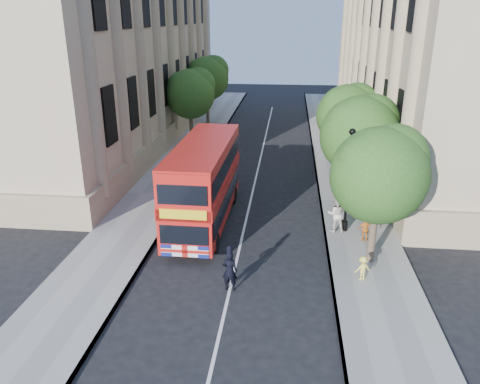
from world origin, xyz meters
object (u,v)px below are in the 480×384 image
(box_van, at_px, (210,162))
(woman_pedestrian, at_px, (336,214))
(double_decker_bus, at_px, (204,181))
(police_constable, at_px, (230,271))
(lamp_post, at_px, (348,185))

(box_van, height_order, woman_pedestrian, box_van)
(double_decker_bus, xyz_separation_m, woman_pedestrian, (6.62, -0.52, -1.27))
(police_constable, bearing_deg, double_decker_bus, -67.60)
(lamp_post, xyz_separation_m, box_van, (-7.90, 6.89, -1.20))
(lamp_post, xyz_separation_m, double_decker_bus, (-7.08, 0.37, -0.20))
(box_van, bearing_deg, woman_pedestrian, -41.68)
(lamp_post, relative_size, box_van, 1.09)
(double_decker_bus, xyz_separation_m, police_constable, (2.07, -6.15, -1.48))
(box_van, relative_size, woman_pedestrian, 2.55)
(lamp_post, distance_m, box_van, 10.55)
(lamp_post, xyz_separation_m, woman_pedestrian, (-0.45, -0.15, -1.46))
(double_decker_bus, distance_m, woman_pedestrian, 6.76)
(double_decker_bus, distance_m, police_constable, 6.66)
(double_decker_bus, bearing_deg, box_van, 98.10)
(box_van, xyz_separation_m, police_constable, (2.90, -12.67, -0.48))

